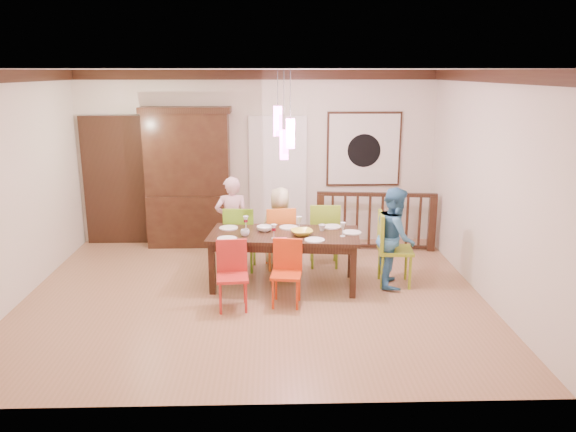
{
  "coord_description": "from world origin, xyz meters",
  "views": [
    {
      "loc": [
        0.25,
        -6.92,
        2.89
      ],
      "look_at": [
        0.46,
        0.47,
        0.96
      ],
      "focal_mm": 35.0,
      "sensor_mm": 36.0,
      "label": 1
    }
  ],
  "objects_px": {
    "dining_table": "(284,239)",
    "balustrade": "(376,220)",
    "china_hutch": "(188,177)",
    "person_far_left": "(232,222)",
    "person_far_mid": "(280,227)",
    "chair_far_left": "(241,233)",
    "person_end_right": "(395,237)",
    "chair_end_right": "(396,244)"
  },
  "relations": [
    {
      "from": "dining_table",
      "to": "person_far_left",
      "type": "xyz_separation_m",
      "value": [
        -0.76,
        0.83,
        0.03
      ]
    },
    {
      "from": "person_end_right",
      "to": "chair_end_right",
      "type": "bearing_deg",
      "value": -47.8
    },
    {
      "from": "chair_end_right",
      "to": "person_far_mid",
      "type": "height_order",
      "value": "person_far_mid"
    },
    {
      "from": "china_hutch",
      "to": "person_far_mid",
      "type": "distance_m",
      "value": 1.93
    },
    {
      "from": "chair_far_left",
      "to": "person_end_right",
      "type": "relative_size",
      "value": 0.71
    },
    {
      "from": "dining_table",
      "to": "chair_far_left",
      "type": "distance_m",
      "value": 0.93
    },
    {
      "from": "dining_table",
      "to": "person_far_mid",
      "type": "distance_m",
      "value": 0.85
    },
    {
      "from": "chair_end_right",
      "to": "person_end_right",
      "type": "bearing_deg",
      "value": 130.91
    },
    {
      "from": "balustrade",
      "to": "person_far_left",
      "type": "distance_m",
      "value": 2.43
    },
    {
      "from": "china_hutch",
      "to": "person_end_right",
      "type": "xyz_separation_m",
      "value": [
        3.06,
        -1.94,
        -0.48
      ]
    },
    {
      "from": "chair_far_left",
      "to": "balustrade",
      "type": "distance_m",
      "value": 2.36
    },
    {
      "from": "china_hutch",
      "to": "person_far_mid",
      "type": "relative_size",
      "value": 1.92
    },
    {
      "from": "person_far_left",
      "to": "person_end_right",
      "type": "height_order",
      "value": "person_far_left"
    },
    {
      "from": "dining_table",
      "to": "person_end_right",
      "type": "relative_size",
      "value": 1.52
    },
    {
      "from": "chair_end_right",
      "to": "balustrade",
      "type": "xyz_separation_m",
      "value": [
        0.02,
        1.59,
        -0.09
      ]
    },
    {
      "from": "person_end_right",
      "to": "chair_far_left",
      "type": "bearing_deg",
      "value": 78.32
    },
    {
      "from": "person_far_mid",
      "to": "chair_far_left",
      "type": "bearing_deg",
      "value": 31.23
    },
    {
      "from": "balustrade",
      "to": "dining_table",
      "type": "bearing_deg",
      "value": -128.2
    },
    {
      "from": "chair_end_right",
      "to": "balustrade",
      "type": "relative_size",
      "value": 0.52
    },
    {
      "from": "china_hutch",
      "to": "person_far_left",
      "type": "relative_size",
      "value": 1.68
    },
    {
      "from": "china_hutch",
      "to": "chair_end_right",
      "type": "bearing_deg",
      "value": -32.13
    },
    {
      "from": "china_hutch",
      "to": "balustrade",
      "type": "distance_m",
      "value": 3.19
    },
    {
      "from": "person_far_mid",
      "to": "dining_table",
      "type": "bearing_deg",
      "value": 106.9
    },
    {
      "from": "chair_end_right",
      "to": "china_hutch",
      "type": "xyz_separation_m",
      "value": [
        -3.08,
        1.93,
        0.58
      ]
    },
    {
      "from": "person_far_mid",
      "to": "person_end_right",
      "type": "bearing_deg",
      "value": 164.77
    },
    {
      "from": "dining_table",
      "to": "china_hutch",
      "type": "height_order",
      "value": "china_hutch"
    },
    {
      "from": "chair_far_left",
      "to": "person_end_right",
      "type": "bearing_deg",
      "value": 167.3
    },
    {
      "from": "chair_far_left",
      "to": "chair_end_right",
      "type": "distance_m",
      "value": 2.26
    },
    {
      "from": "balustrade",
      "to": "person_far_left",
      "type": "xyz_separation_m",
      "value": [
        -2.31,
        -0.75,
        0.19
      ]
    },
    {
      "from": "dining_table",
      "to": "chair_end_right",
      "type": "distance_m",
      "value": 1.53
    },
    {
      "from": "dining_table",
      "to": "person_end_right",
      "type": "distance_m",
      "value": 1.51
    },
    {
      "from": "chair_far_left",
      "to": "balustrade",
      "type": "xyz_separation_m",
      "value": [
        2.17,
        0.91,
        -0.06
      ]
    },
    {
      "from": "chair_end_right",
      "to": "person_far_left",
      "type": "bearing_deg",
      "value": 74.86
    },
    {
      "from": "dining_table",
      "to": "balustrade",
      "type": "xyz_separation_m",
      "value": [
        1.55,
        1.58,
        -0.16
      ]
    },
    {
      "from": "person_end_right",
      "to": "dining_table",
      "type": "bearing_deg",
      "value": 95.43
    },
    {
      "from": "chair_far_left",
      "to": "person_far_left",
      "type": "height_order",
      "value": "person_far_left"
    },
    {
      "from": "person_end_right",
      "to": "china_hutch",
      "type": "bearing_deg",
      "value": 63.79
    },
    {
      "from": "china_hutch",
      "to": "person_far_left",
      "type": "height_order",
      "value": "china_hutch"
    },
    {
      "from": "chair_end_right",
      "to": "china_hutch",
      "type": "relative_size",
      "value": 0.44
    },
    {
      "from": "chair_end_right",
      "to": "chair_far_left",
      "type": "bearing_deg",
      "value": 77.41
    },
    {
      "from": "chair_end_right",
      "to": "person_far_left",
      "type": "height_order",
      "value": "person_far_left"
    },
    {
      "from": "dining_table",
      "to": "balustrade",
      "type": "height_order",
      "value": "balustrade"
    }
  ]
}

